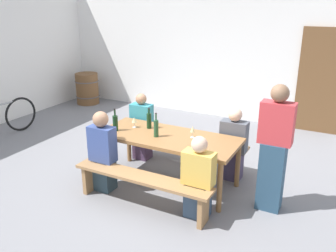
{
  "coord_description": "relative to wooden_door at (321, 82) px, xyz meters",
  "views": [
    {
      "loc": [
        2.23,
        -4.22,
        2.59
      ],
      "look_at": [
        0.0,
        0.0,
        0.9
      ],
      "focal_mm": 38.32,
      "sensor_mm": 36.0,
      "label": 1
    }
  ],
  "objects": [
    {
      "name": "seated_guest_near_0",
      "position": [
        -2.38,
        -3.97,
        -0.49
      ],
      "size": [
        0.37,
        0.24,
        1.17
      ],
      "rotation": [
        0.0,
        0.0,
        1.57
      ],
      "color": "#2B3E49",
      "rests_on": "ground"
    },
    {
      "name": "wine_bottle_0",
      "position": [
        -1.79,
        -3.49,
        -0.17
      ],
      "size": [
        0.07,
        0.07,
        0.35
      ],
      "color": "#234C2D",
      "rests_on": "tasting_table"
    },
    {
      "name": "back_wall",
      "position": [
        -1.65,
        0.14,
        0.55
      ],
      "size": [
        14.0,
        0.2,
        3.2
      ],
      "primitive_type": "cube",
      "color": "white",
      "rests_on": "ground"
    },
    {
      "name": "standing_host",
      "position": [
        -0.17,
        -3.37,
        -0.24
      ],
      "size": [
        0.41,
        0.24,
        1.66
      ],
      "rotation": [
        0.0,
        0.0,
        3.14
      ],
      "color": "navy",
      "rests_on": "ground"
    },
    {
      "name": "wine_glass_1",
      "position": [
        -1.32,
        -3.28,
        -0.18
      ],
      "size": [
        0.07,
        0.07,
        0.17
      ],
      "color": "silver",
      "rests_on": "tasting_table"
    },
    {
      "name": "seated_guest_near_1",
      "position": [
        -0.92,
        -3.97,
        -0.54
      ],
      "size": [
        0.39,
        0.24,
        1.07
      ],
      "rotation": [
        0.0,
        0.0,
        1.57
      ],
      "color": "#384D67",
      "rests_on": "ground"
    },
    {
      "name": "wooden_door",
      "position": [
        0.0,
        0.0,
        0.0
      ],
      "size": [
        0.9,
        0.06,
        2.1
      ],
      "primitive_type": "cube",
      "color": "brown",
      "rests_on": "ground"
    },
    {
      "name": "wine_barrel",
      "position": [
        -5.55,
        -0.52,
        -0.65
      ],
      "size": [
        0.61,
        0.61,
        0.79
      ],
      "color": "brown",
      "rests_on": "ground"
    },
    {
      "name": "ground_plane",
      "position": [
        -1.65,
        -3.39,
        -1.05
      ],
      "size": [
        24.0,
        24.0,
        0.0
      ],
      "primitive_type": "plane",
      "color": "slate"
    },
    {
      "name": "wine_glass_0",
      "position": [
        -2.28,
        -3.31,
        -0.18
      ],
      "size": [
        0.08,
        0.08,
        0.16
      ],
      "color": "silver",
      "rests_on": "tasting_table"
    },
    {
      "name": "seated_guest_far_0",
      "position": [
        -2.46,
        -2.8,
        -0.51
      ],
      "size": [
        0.36,
        0.24,
        1.14
      ],
      "rotation": [
        0.0,
        0.0,
        -1.57
      ],
      "color": "#46304A",
      "rests_on": "ground"
    },
    {
      "name": "tasting_table",
      "position": [
        -1.65,
        -3.39,
        -0.38
      ],
      "size": [
        2.04,
        0.87,
        0.75
      ],
      "color": "olive",
      "rests_on": "ground"
    },
    {
      "name": "seated_guest_far_1",
      "position": [
        -0.87,
        -2.8,
        -0.52
      ],
      "size": [
        0.39,
        0.24,
        1.12
      ],
      "rotation": [
        0.0,
        0.0,
        -1.57
      ],
      "color": "#3E3552",
      "rests_on": "ground"
    },
    {
      "name": "wine_bottle_1",
      "position": [
        -2.45,
        -3.55,
        -0.18
      ],
      "size": [
        0.08,
        0.08,
        0.34
      ],
      "color": "#143319",
      "rests_on": "tasting_table"
    },
    {
      "name": "bench_near",
      "position": [
        -1.65,
        -4.12,
        -0.7
      ],
      "size": [
        1.94,
        0.3,
        0.45
      ],
      "color": "#9E7247",
      "rests_on": "ground"
    },
    {
      "name": "wine_bottle_2",
      "position": [
        -2.06,
        -3.23,
        -0.18
      ],
      "size": [
        0.07,
        0.07,
        0.32
      ],
      "color": "#143319",
      "rests_on": "tasting_table"
    },
    {
      "name": "bench_far",
      "position": [
        -1.65,
        -2.65,
        -0.7
      ],
      "size": [
        1.94,
        0.3,
        0.45
      ],
      "color": "#9E7247",
      "rests_on": "ground"
    }
  ]
}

